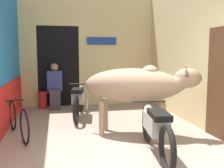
# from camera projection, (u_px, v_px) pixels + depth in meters

# --- Properties ---
(wall_back_with_doorway) EXTENTS (4.06, 0.93, 3.43)m
(wall_back_with_doorway) POSITION_uv_depth(u_px,v_px,m) (74.00, 57.00, 8.26)
(wall_back_with_doorway) COLOR #D1BC84
(wall_back_with_doorway) RESTS_ON ground_plane
(wall_right_with_door) EXTENTS (0.22, 4.71, 3.43)m
(wall_right_with_door) POSITION_uv_depth(u_px,v_px,m) (190.00, 50.00, 6.14)
(wall_right_with_door) COLOR #D1BC84
(wall_right_with_door) RESTS_ON ground_plane
(cow) EXTENTS (2.26, 1.34, 1.39)m
(cow) POSITION_uv_depth(u_px,v_px,m) (138.00, 85.00, 5.11)
(cow) COLOR tan
(cow) RESTS_ON ground_plane
(motorcycle_near) EXTENTS (0.58, 1.97, 0.78)m
(motorcycle_near) POSITION_uv_depth(u_px,v_px,m) (156.00, 127.00, 4.14)
(motorcycle_near) COLOR black
(motorcycle_near) RESTS_ON ground_plane
(motorcycle_far) EXTENTS (0.60, 2.02, 0.80)m
(motorcycle_far) POSITION_uv_depth(u_px,v_px,m) (79.00, 99.00, 6.61)
(motorcycle_far) COLOR black
(motorcycle_far) RESTS_ON ground_plane
(bicycle) EXTENTS (0.66, 1.63, 0.65)m
(bicycle) POSITION_uv_depth(u_px,v_px,m) (18.00, 120.00, 5.07)
(bicycle) COLOR black
(bicycle) RESTS_ON ground_plane
(shopkeeper_seated) EXTENTS (0.42, 0.34, 1.32)m
(shopkeeper_seated) POSITION_uv_depth(u_px,v_px,m) (55.00, 85.00, 7.50)
(shopkeeper_seated) COLOR #3D3842
(shopkeeper_seated) RESTS_ON ground_plane
(plastic_stool) EXTENTS (0.33, 0.33, 0.48)m
(plastic_stool) POSITION_uv_depth(u_px,v_px,m) (43.00, 100.00, 7.68)
(plastic_stool) COLOR red
(plastic_stool) RESTS_ON ground_plane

